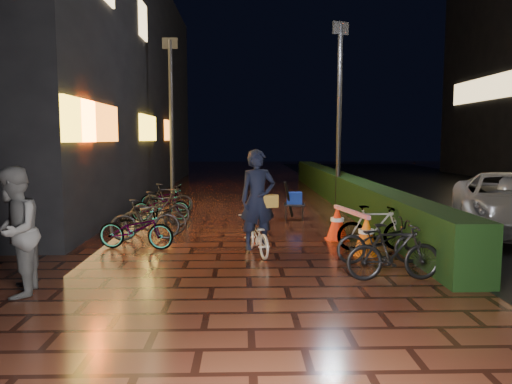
{
  "coord_description": "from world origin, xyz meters",
  "views": [
    {
      "loc": [
        -0.09,
        -8.95,
        2.22
      ],
      "look_at": [
        0.19,
        1.5,
        1.1
      ],
      "focal_mm": 35.0,
      "sensor_mm": 36.0,
      "label": 1
    }
  ],
  "objects_px": {
    "traffic_barrier": "(351,228)",
    "cart_assembly": "(294,200)",
    "van": "(509,203)",
    "cyclist": "(257,216)",
    "bystander_person": "(14,232)"
  },
  "relations": [
    {
      "from": "cart_assembly",
      "to": "bystander_person",
      "type": "bearing_deg",
      "value": -124.88
    },
    {
      "from": "van",
      "to": "bystander_person",
      "type": "bearing_deg",
      "value": -134.26
    },
    {
      "from": "bystander_person",
      "to": "cart_assembly",
      "type": "distance_m",
      "value": 8.08
    },
    {
      "from": "bystander_person",
      "to": "van",
      "type": "distance_m",
      "value": 10.6
    },
    {
      "from": "bystander_person",
      "to": "traffic_barrier",
      "type": "relative_size",
      "value": 0.96
    },
    {
      "from": "van",
      "to": "cyclist",
      "type": "xyz_separation_m",
      "value": [
        -6.06,
        -2.18,
        0.05
      ]
    },
    {
      "from": "cyclist",
      "to": "traffic_barrier",
      "type": "xyz_separation_m",
      "value": [
        1.94,
        0.65,
        -0.36
      ]
    },
    {
      "from": "traffic_barrier",
      "to": "cart_assembly",
      "type": "relative_size",
      "value": 1.77
    },
    {
      "from": "traffic_barrier",
      "to": "cart_assembly",
      "type": "bearing_deg",
      "value": 102.81
    },
    {
      "from": "van",
      "to": "cyclist",
      "type": "bearing_deg",
      "value": -140.22
    },
    {
      "from": "van",
      "to": "cart_assembly",
      "type": "xyz_separation_m",
      "value": [
        -4.93,
        2.01,
        -0.15
      ]
    },
    {
      "from": "cyclist",
      "to": "cart_assembly",
      "type": "xyz_separation_m",
      "value": [
        1.14,
        4.19,
        -0.2
      ]
    },
    {
      "from": "bystander_person",
      "to": "van",
      "type": "height_order",
      "value": "bystander_person"
    },
    {
      "from": "traffic_barrier",
      "to": "cyclist",
      "type": "bearing_deg",
      "value": -161.5
    },
    {
      "from": "cart_assembly",
      "to": "cyclist",
      "type": "bearing_deg",
      "value": -105.15
    }
  ]
}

